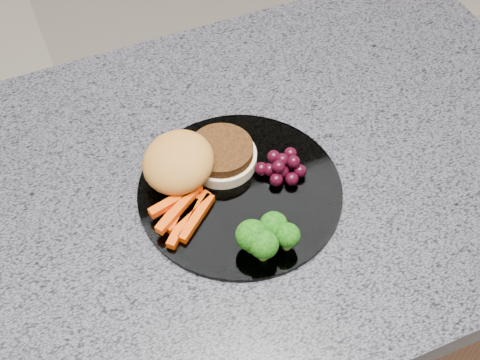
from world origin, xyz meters
The scene contains 7 objects.
island_cabinet centered at (0.00, 0.00, 0.43)m, with size 1.20×0.60×0.86m, color brown.
countertop centered at (0.00, 0.00, 0.88)m, with size 1.20×0.60×0.04m, color #565560.
plate centered at (0.12, -0.02, 0.90)m, with size 0.26×0.26×0.01m, color white.
burger centered at (0.08, 0.03, 0.93)m, with size 0.18×0.12×0.05m.
carrot_sticks centered at (0.04, -0.03, 0.91)m, with size 0.08×0.08×0.02m.
broccoli centered at (0.11, -0.11, 0.93)m, with size 0.07×0.05×0.05m.
grape_bunch centered at (0.18, -0.02, 0.92)m, with size 0.06×0.06×0.03m.
Camera 1 is at (-0.08, -0.49, 1.58)m, focal length 50.00 mm.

